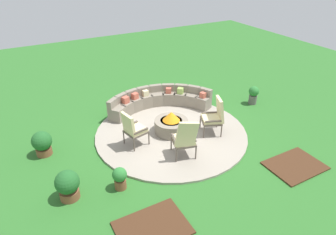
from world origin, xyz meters
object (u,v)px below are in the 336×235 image
lounge_chair_front_left (133,128)px  potted_plant_3 (68,185)px  curved_stone_bench (158,100)px  potted_plant_1 (120,178)px  fire_pit (171,124)px  potted_plant_2 (253,94)px  lounge_chair_back_left (215,116)px  potted_plant_0 (42,143)px  lounge_chair_front_right (185,138)px

lounge_chair_front_left → potted_plant_3: bearing=-73.4°
curved_stone_bench → potted_plant_3: 4.61m
curved_stone_bench → potted_plant_1: curved_stone_bench is taller
fire_pit → potted_plant_1: fire_pit is taller
potted_plant_2 → potted_plant_3: (-6.84, -1.58, 0.01)m
lounge_chair_front_left → potted_plant_3: lounge_chair_front_left is taller
curved_stone_bench → fire_pit: bearing=-103.2°
lounge_chair_back_left → potted_plant_3: size_ratio=1.58×
potted_plant_0 → curved_stone_bench: bearing=11.8°
curved_stone_bench → potted_plant_0: size_ratio=4.98×
lounge_chair_front_right → potted_plant_0: lounge_chair_front_right is taller
curved_stone_bench → potted_plant_1: size_ratio=6.10×
lounge_chair_front_left → potted_plant_0: (-2.29, 0.84, -0.24)m
fire_pit → potted_plant_3: (-3.30, -1.25, 0.06)m
fire_pit → potted_plant_2: (3.54, 0.33, 0.05)m
lounge_chair_front_left → potted_plant_2: (4.80, 0.44, -0.24)m
lounge_chair_front_right → potted_plant_3: size_ratio=1.62×
lounge_chair_front_left → potted_plant_0: size_ratio=1.50×
potted_plant_0 → potted_plant_3: bearing=-83.0°
lounge_chair_front_left → potted_plant_2: lounge_chair_front_left is taller
curved_stone_bench → potted_plant_3: (-3.66, -2.80, 0.04)m
lounge_chair_front_right → potted_plant_2: (3.83, 1.57, -0.27)m
curved_stone_bench → potted_plant_0: 3.99m
lounge_chair_front_left → potted_plant_1: (-0.93, -1.39, -0.30)m
potted_plant_2 → lounge_chair_back_left: bearing=-158.3°
lounge_chair_front_right → lounge_chair_back_left: (1.39, 0.60, -0.00)m
curved_stone_bench → potted_plant_0: curved_stone_bench is taller
fire_pit → curved_stone_bench: bearing=76.8°
lounge_chair_back_left → potted_plant_2: lounge_chair_back_left is taller
lounge_chair_front_right → potted_plant_1: 1.94m
lounge_chair_back_left → potted_plant_0: (-4.64, 1.37, -0.26)m
lounge_chair_back_left → potted_plant_1: bearing=127.6°
potted_plant_1 → potted_plant_2: 6.01m
potted_plant_2 → potted_plant_1: bearing=-162.3°
lounge_chair_back_left → curved_stone_bench: bearing=41.6°
fire_pit → lounge_chair_front_right: lounge_chair_front_right is taller
potted_plant_0 → lounge_chair_front_right: bearing=-31.3°
potted_plant_2 → lounge_chair_front_right: bearing=-157.7°
lounge_chair_front_left → lounge_chair_back_left: (2.35, -0.53, 0.03)m
lounge_chair_front_right → potted_plant_1: size_ratio=2.07×
lounge_chair_front_left → potted_plant_3: 2.35m
potted_plant_0 → potted_plant_2: size_ratio=1.05×
lounge_chair_back_left → potted_plant_3: (-4.40, -0.61, -0.25)m
lounge_chair_front_right → potted_plant_3: bearing=-165.1°
potted_plant_3 → lounge_chair_back_left: bearing=7.9°
fire_pit → potted_plant_3: 3.53m
lounge_chair_front_right → potted_plant_2: lounge_chair_front_right is taller
potted_plant_1 → potted_plant_2: bearing=17.7°
lounge_chair_front_right → potted_plant_2: bearing=37.1°
fire_pit → potted_plant_3: bearing=-159.3°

